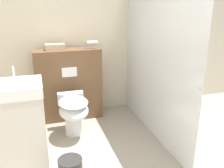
# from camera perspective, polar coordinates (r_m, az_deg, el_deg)

# --- Properties ---
(wall_back) EXTENTS (8.00, 0.06, 2.50)m
(wall_back) POSITION_cam_1_polar(r_m,az_deg,el_deg) (4.08, -5.65, 10.70)
(wall_back) COLOR beige
(wall_back) RESTS_ON ground_plane
(partition_panel) EXTENTS (1.00, 0.31, 1.11)m
(partition_panel) POSITION_cam_1_polar(r_m,az_deg,el_deg) (3.94, -9.81, -0.17)
(partition_panel) COLOR brown
(partition_panel) RESTS_ON ground_plane
(shower_glass) EXTENTS (0.04, 2.06, 2.08)m
(shower_glass) POSITION_cam_1_polar(r_m,az_deg,el_deg) (3.35, 9.76, 5.16)
(shower_glass) COLOR silver
(shower_glass) RESTS_ON ground_plane
(toilet) EXTENTS (0.39, 0.60, 0.56)m
(toilet) POSITION_cam_1_polar(r_m,az_deg,el_deg) (3.46, -8.82, -6.31)
(toilet) COLOR white
(toilet) RESTS_ON ground_plane
(sink_vanity) EXTENTS (0.56, 0.48, 1.14)m
(sink_vanity) POSITION_cam_1_polar(r_m,az_deg,el_deg) (2.93, -20.40, -9.08)
(sink_vanity) COLOR beige
(sink_vanity) RESTS_ON ground_plane
(hair_drier) EXTENTS (0.19, 0.07, 0.12)m
(hair_drier) POSITION_cam_1_polar(r_m,az_deg,el_deg) (3.82, -4.49, 9.33)
(hair_drier) COLOR #B7B7BC
(hair_drier) RESTS_ON partition_panel
(folded_towel) EXTENTS (0.28, 0.16, 0.09)m
(folded_towel) POSITION_cam_1_polar(r_m,az_deg,el_deg) (3.80, -12.91, 8.27)
(folded_towel) COLOR tan
(folded_towel) RESTS_ON partition_panel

